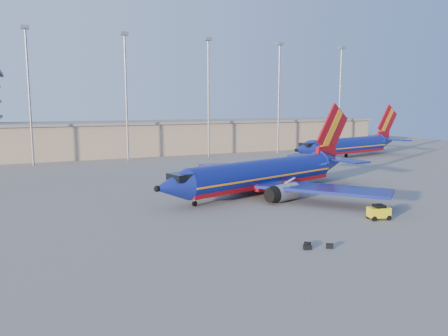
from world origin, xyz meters
The scene contains 7 objects.
ground centered at (0.00, 0.00, 0.00)m, with size 220.00×220.00×0.00m, color slate.
terminal_building centered at (10.00, 58.00, 4.32)m, with size 122.00×16.00×8.50m.
light_mast_row centered at (5.00, 46.00, 17.55)m, with size 101.60×1.60×28.65m.
aircraft_main centered at (5.49, 0.90, 2.79)m, with size 37.65×35.68×13.07m.
aircraft_second centered at (45.25, 29.87, 2.93)m, with size 37.36×16.07×12.79m.
baggage_tug centered at (9.68, -17.31, 0.89)m, with size 2.63×1.92×1.70m.
luggage_pile centered at (-2.99, -22.51, 0.21)m, with size 2.75×1.99×0.45m.
Camera 1 is at (-26.00, -53.73, 12.93)m, focal length 35.00 mm.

